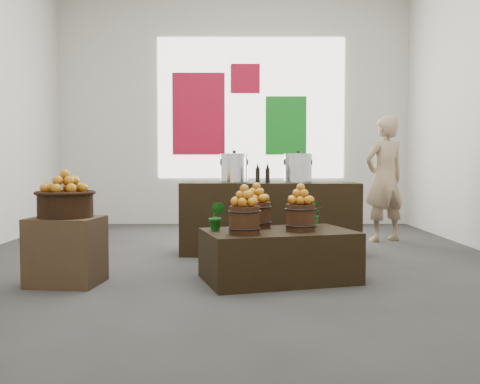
{
  "coord_description": "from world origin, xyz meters",
  "views": [
    {
      "loc": [
        0.1,
        -5.74,
        1.04
      ],
      "look_at": [
        0.1,
        -0.4,
        0.76
      ],
      "focal_mm": 40.0,
      "sensor_mm": 36.0,
      "label": 1
    }
  ],
  "objects_px": {
    "wicker_basket": "(65,205)",
    "counter": "(270,218)",
    "shopper": "(384,179)",
    "crate": "(66,251)",
    "stock_pot_center": "(298,169)",
    "display_table": "(278,255)",
    "stock_pot_left": "(234,169)"
  },
  "relations": [
    {
      "from": "crate",
      "to": "counter",
      "type": "xyz_separation_m",
      "value": [
        1.85,
        1.58,
        0.12
      ]
    },
    {
      "from": "counter",
      "to": "stock_pot_left",
      "type": "bearing_deg",
      "value": 180.0
    },
    {
      "from": "wicker_basket",
      "to": "stock_pot_center",
      "type": "bearing_deg",
      "value": 35.83
    },
    {
      "from": "stock_pot_left",
      "to": "shopper",
      "type": "xyz_separation_m",
      "value": [
        2.0,
        0.97,
        -0.14
      ]
    },
    {
      "from": "wicker_basket",
      "to": "display_table",
      "type": "distance_m",
      "value": 1.91
    },
    {
      "from": "stock_pot_left",
      "to": "counter",
      "type": "bearing_deg",
      "value": -3.08
    },
    {
      "from": "wicker_basket",
      "to": "stock_pot_left",
      "type": "relative_size",
      "value": 1.49
    },
    {
      "from": "display_table",
      "to": "stock_pot_left",
      "type": "distance_m",
      "value": 1.69
    },
    {
      "from": "counter",
      "to": "shopper",
      "type": "relative_size",
      "value": 1.2
    },
    {
      "from": "stock_pot_left",
      "to": "stock_pot_center",
      "type": "xyz_separation_m",
      "value": [
        0.73,
        -0.04,
        0.0
      ]
    },
    {
      "from": "wicker_basket",
      "to": "counter",
      "type": "distance_m",
      "value": 2.45
    },
    {
      "from": "display_table",
      "to": "shopper",
      "type": "relative_size",
      "value": 0.77
    },
    {
      "from": "counter",
      "to": "shopper",
      "type": "height_order",
      "value": "shopper"
    },
    {
      "from": "crate",
      "to": "counter",
      "type": "relative_size",
      "value": 0.29
    },
    {
      "from": "stock_pot_left",
      "to": "shopper",
      "type": "height_order",
      "value": "shopper"
    },
    {
      "from": "shopper",
      "to": "wicker_basket",
      "type": "bearing_deg",
      "value": 14.17
    },
    {
      "from": "shopper",
      "to": "stock_pot_center",
      "type": "bearing_deg",
      "value": 15.77
    },
    {
      "from": "crate",
      "to": "stock_pot_center",
      "type": "relative_size",
      "value": 1.86
    },
    {
      "from": "display_table",
      "to": "stock_pot_left",
      "type": "bearing_deg",
      "value": 89.99
    },
    {
      "from": "wicker_basket",
      "to": "counter",
      "type": "xyz_separation_m",
      "value": [
        1.85,
        1.58,
        -0.27
      ]
    },
    {
      "from": "display_table",
      "to": "stock_pot_center",
      "type": "distance_m",
      "value": 1.64
    },
    {
      "from": "display_table",
      "to": "stock_pot_left",
      "type": "relative_size",
      "value": 4.15
    },
    {
      "from": "counter",
      "to": "display_table",
      "type": "bearing_deg",
      "value": -87.13
    },
    {
      "from": "wicker_basket",
      "to": "shopper",
      "type": "height_order",
      "value": "shopper"
    },
    {
      "from": "display_table",
      "to": "counter",
      "type": "xyz_separation_m",
      "value": [
        0.01,
        1.43,
        0.19
      ]
    },
    {
      "from": "stock_pot_center",
      "to": "display_table",
      "type": "bearing_deg",
      "value": -103.01
    },
    {
      "from": "stock_pot_left",
      "to": "stock_pot_center",
      "type": "relative_size",
      "value": 1.0
    },
    {
      "from": "wicker_basket",
      "to": "shopper",
      "type": "bearing_deg",
      "value": 36.79
    },
    {
      "from": "shopper",
      "to": "stock_pot_left",
      "type": "bearing_deg",
      "value": 3.11
    },
    {
      "from": "counter",
      "to": "stock_pot_center",
      "type": "bearing_deg",
      "value": 0.0
    },
    {
      "from": "crate",
      "to": "stock_pot_left",
      "type": "distance_m",
      "value": 2.26
    },
    {
      "from": "wicker_basket",
      "to": "display_table",
      "type": "xyz_separation_m",
      "value": [
        1.84,
        0.15,
        -0.46
      ]
    }
  ]
}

